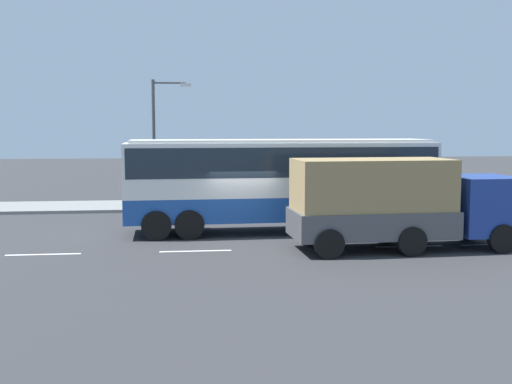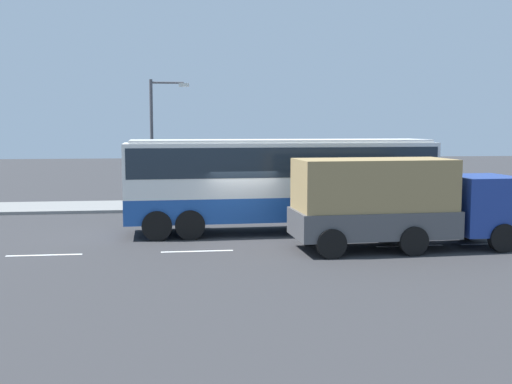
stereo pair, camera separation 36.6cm
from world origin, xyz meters
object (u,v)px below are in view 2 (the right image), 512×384
object	(u,v)px
coach_bus	(281,175)
pedestrian_near_curb	(194,187)
cargo_truck	(400,201)
street_lamp	(156,134)
pedestrian_at_crossing	(294,188)

from	to	relation	value
coach_bus	pedestrian_near_curb	world-z (taller)	coach_bus
cargo_truck	street_lamp	bearing A→B (deg)	126.59
cargo_truck	pedestrian_at_crossing	distance (m)	11.07
cargo_truck	pedestrian_near_curb	distance (m)	13.18
coach_bus	cargo_truck	xyz separation A→B (m)	(3.41, -3.98, -0.61)
street_lamp	coach_bus	bearing A→B (deg)	-51.67
cargo_truck	pedestrian_near_curb	xyz separation A→B (m)	(-6.62, 11.38, -0.53)
pedestrian_near_curb	street_lamp	bearing A→B (deg)	-24.99
coach_bus	cargo_truck	world-z (taller)	coach_bus
pedestrian_near_curb	cargo_truck	bearing A→B (deg)	65.00
cargo_truck	street_lamp	size ratio (longest dim) A/B	1.25
cargo_truck	pedestrian_at_crossing	bearing A→B (deg)	95.42
street_lamp	pedestrian_near_curb	bearing A→B (deg)	30.18
coach_bus	street_lamp	xyz separation A→B (m)	(-5.02, 6.35, 1.54)
cargo_truck	coach_bus	bearing A→B (deg)	127.99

